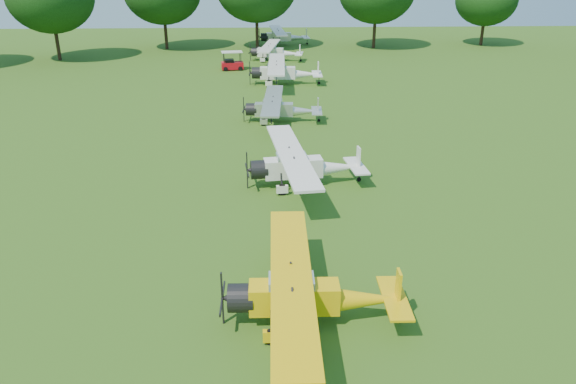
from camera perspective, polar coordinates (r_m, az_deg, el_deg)
name	(u,v)px	position (r m, az deg, el deg)	size (l,w,h in m)	color
ground	(292,235)	(27.22, 0.38, -4.40)	(160.00, 160.00, 0.00)	#275816
tree_belt	(374,67)	(25.12, 8.77, 12.43)	(137.36, 130.27, 14.52)	black
aircraft_2	(308,293)	(20.67, 2.07, -10.19)	(6.84, 10.86, 2.15)	#E7BB09
aircraft_3	(302,164)	(32.52, 1.44, 2.84)	(7.06, 11.22, 2.20)	white
aircraft_4	(280,107)	(45.22, -0.83, 8.59)	(6.36, 10.13, 1.99)	silver
aircraft_5	(283,71)	(58.57, -0.50, 12.21)	(7.48, 11.90, 2.35)	white
aircraft_6	(274,51)	(71.70, -1.40, 14.13)	(6.73, 10.66, 2.09)	white
aircraft_7	(282,35)	(84.46, -0.57, 15.62)	(7.37, 11.74, 2.31)	silver
golf_cart	(232,64)	(66.44, -5.73, 12.83)	(2.63, 1.83, 2.08)	#B80D18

